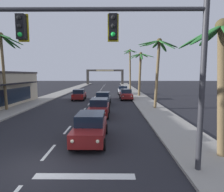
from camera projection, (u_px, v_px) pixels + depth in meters
name	position (u px, v px, depth m)	size (l,w,h in m)	color
ground_plane	(35.00, 169.00, 8.02)	(220.00, 220.00, 0.00)	#232328
sidewalk_right	(144.00, 101.00, 27.82)	(3.20, 110.00, 0.14)	#9E998E
sidewalk_left	(39.00, 101.00, 27.95)	(3.20, 110.00, 0.14)	#9E998E
lane_markings	(94.00, 101.00, 28.25)	(4.28, 88.76, 0.01)	silver
traffic_signal_mast	(118.00, 46.00, 7.16)	(10.52, 0.41, 6.98)	#2D2D33
sedan_lead_at_stop_bar	(91.00, 127.00, 11.31)	(1.96, 4.46, 1.68)	maroon
sedan_third_in_queue	(99.00, 107.00, 18.09)	(1.98, 4.46, 1.68)	maroon
sedan_fifth_in_queue	(103.00, 98.00, 24.86)	(2.04, 4.49, 1.68)	#4C515B
sedan_oncoming_far	(79.00, 94.00, 29.61)	(2.10, 4.51, 1.68)	maroon
sedan_parked_nearest_kerb	(123.00, 90.00, 37.73)	(1.98, 4.47, 1.68)	silver
sedan_parked_mid_kerb	(126.00, 94.00, 30.02)	(2.05, 4.49, 1.68)	maroon
palm_left_second	(2.00, 52.00, 20.10)	(4.42, 4.46, 8.42)	brown
palm_right_nearest	(222.00, 62.00, 8.54)	(3.75, 3.76, 6.46)	brown
palm_right_second	(158.00, 56.00, 21.13)	(4.75, 4.78, 8.01)	brown
palm_right_third	(140.00, 66.00, 33.99)	(4.71, 4.63, 7.98)	brown
palm_right_farthest	(130.00, 63.00, 46.59)	(3.52, 3.50, 10.20)	brown
town_gateway_arch	(105.00, 75.00, 73.53)	(14.47, 0.90, 5.90)	#423D38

